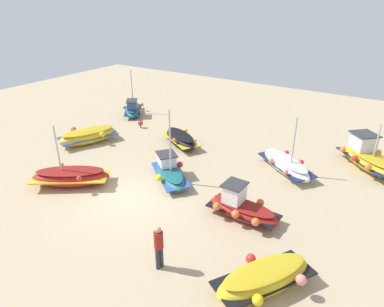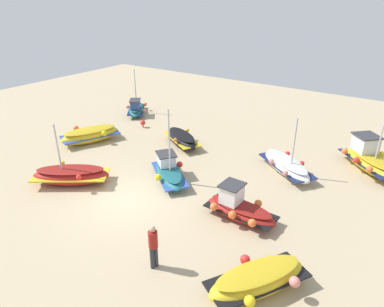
{
  "view_description": "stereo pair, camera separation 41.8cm",
  "coord_description": "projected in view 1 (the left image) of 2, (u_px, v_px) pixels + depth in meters",
  "views": [
    {
      "loc": [
        -9.68,
        9.49,
        8.58
      ],
      "look_at": [
        -0.72,
        -4.31,
        0.9
      ],
      "focal_mm": 31.83,
      "sensor_mm": 36.0,
      "label": 1
    },
    {
      "loc": [
        -10.03,
        9.26,
        8.58
      ],
      "look_at": [
        -0.72,
        -4.31,
        0.9
      ],
      "focal_mm": 31.83,
      "sensor_mm": 36.0,
      "label": 2
    }
  ],
  "objects": [
    {
      "name": "ground_plane",
      "position": [
        128.0,
        201.0,
        15.62
      ],
      "size": [
        49.16,
        49.16,
        0.0
      ],
      "primitive_type": "plane",
      "color": "tan"
    },
    {
      "name": "fishing_boat_0",
      "position": [
        71.0,
        177.0,
        16.76
      ],
      "size": [
        3.91,
        3.37,
        3.18
      ],
      "rotation": [
        0.0,
        0.0,
        3.76
      ],
      "color": "maroon",
      "rests_on": "ground_plane"
    },
    {
      "name": "fishing_boat_1",
      "position": [
        286.0,
        164.0,
        18.1
      ],
      "size": [
        3.76,
        3.2,
        3.2
      ],
      "rotation": [
        0.0,
        0.0,
        5.66
      ],
      "color": "white",
      "rests_on": "ground_plane"
    },
    {
      "name": "fishing_boat_2",
      "position": [
        180.0,
        139.0,
        21.28
      ],
      "size": [
        3.44,
        2.62,
        0.81
      ],
      "rotation": [
        0.0,
        0.0,
        5.78
      ],
      "color": "black",
      "rests_on": "ground_plane"
    },
    {
      "name": "fishing_boat_3",
      "position": [
        242.0,
        208.0,
        14.28
      ],
      "size": [
        3.2,
        1.78,
        1.5
      ],
      "rotation": [
        0.0,
        0.0,
        6.25
      ],
      "color": "maroon",
      "rests_on": "ground_plane"
    },
    {
      "name": "fishing_boat_4",
      "position": [
        88.0,
        136.0,
        21.54
      ],
      "size": [
        2.66,
        3.93,
        1.04
      ],
      "rotation": [
        0.0,
        0.0,
        1.18
      ],
      "color": "gold",
      "rests_on": "ground_plane"
    },
    {
      "name": "fishing_boat_5",
      "position": [
        264.0,
        278.0,
        10.79
      ],
      "size": [
        2.84,
        3.6,
        0.85
      ],
      "rotation": [
        0.0,
        0.0,
        1.03
      ],
      "color": "gold",
      "rests_on": "ground_plane"
    },
    {
      "name": "fishing_boat_6",
      "position": [
        133.0,
        109.0,
        26.79
      ],
      "size": [
        2.97,
        3.34,
        3.45
      ],
      "rotation": [
        0.0,
        0.0,
        2.24
      ],
      "color": "#1E6670",
      "rests_on": "ground_plane"
    },
    {
      "name": "fishing_boat_7",
      "position": [
        169.0,
        172.0,
        17.24
      ],
      "size": [
        3.37,
        2.99,
        3.86
      ],
      "rotation": [
        0.0,
        0.0,
        5.62
      ],
      "color": "#1E6670",
      "rests_on": "ground_plane"
    },
    {
      "name": "fishing_boat_8",
      "position": [
        368.0,
        158.0,
        18.47
      ],
      "size": [
        3.91,
        3.92,
        2.68
      ],
      "rotation": [
        0.0,
        0.0,
        5.49
      ],
      "color": "gold",
      "rests_on": "ground_plane"
    },
    {
      "name": "person_walking",
      "position": [
        159.0,
        245.0,
        11.39
      ],
      "size": [
        0.32,
        0.32,
        1.72
      ],
      "rotation": [
        0.0,
        0.0,
        2.82
      ],
      "color": "#2D2D38",
      "rests_on": "ground_plane"
    },
    {
      "name": "mooring_buoy_0",
      "position": [
        140.0,
        123.0,
        24.08
      ],
      "size": [
        0.37,
        0.37,
        0.54
      ],
      "color": "#3F3F42",
      "rests_on": "ground_plane"
    }
  ]
}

